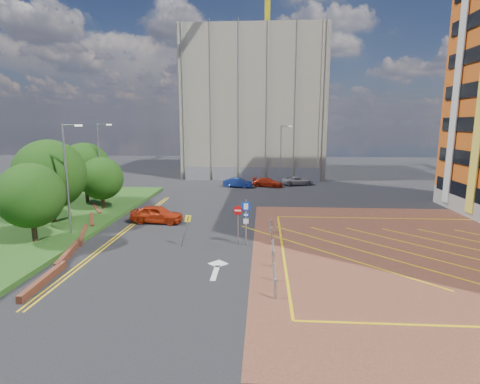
# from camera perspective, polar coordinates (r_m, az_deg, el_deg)

# --- Properties ---
(ground) EXTENTS (140.00, 140.00, 0.00)m
(ground) POSITION_cam_1_polar(r_m,az_deg,el_deg) (25.26, -0.35, -8.76)
(ground) COLOR black
(ground) RESTS_ON ground
(forecourt) EXTENTS (26.00, 26.00, 0.02)m
(forecourt) POSITION_cam_1_polar(r_m,az_deg,el_deg) (28.06, 29.84, -8.20)
(forecourt) COLOR brown
(forecourt) RESTS_ON ground
(grass_bed) EXTENTS (14.00, 32.00, 0.30)m
(grass_bed) POSITION_cam_1_polar(r_m,az_deg,el_deg) (36.62, -29.04, -3.76)
(grass_bed) COLOR #204C18
(grass_bed) RESTS_ON ground
(retaining_wall) EXTENTS (6.06, 20.33, 0.40)m
(retaining_wall) POSITION_cam_1_polar(r_m,az_deg,el_deg) (30.21, -23.13, -5.99)
(retaining_wall) COLOR brown
(retaining_wall) RESTS_ON ground
(tree_a) EXTENTS (4.40, 4.40, 5.41)m
(tree_a) POSITION_cam_1_polar(r_m,az_deg,el_deg) (28.89, -29.27, -0.48)
(tree_a) COLOR #3D2B1C
(tree_a) RESTS_ON grass_bed
(tree_b) EXTENTS (5.60, 5.60, 6.74)m
(tree_b) POSITION_cam_1_polar(r_m,az_deg,el_deg) (33.77, -26.98, 2.39)
(tree_b) COLOR #3D2B1C
(tree_b) RESTS_ON grass_bed
(tree_c) EXTENTS (4.00, 4.00, 4.90)m
(tree_c) POSITION_cam_1_polar(r_m,az_deg,el_deg) (37.39, -20.35, 1.95)
(tree_c) COLOR #3D2B1C
(tree_c) RESTS_ON grass_bed
(tree_d) EXTENTS (5.00, 5.00, 6.08)m
(tree_d) POSITION_cam_1_polar(r_m,az_deg,el_deg) (41.27, -22.55, 3.50)
(tree_d) COLOR #3D2B1C
(tree_d) RESTS_ON grass_bed
(lamp_left_near) EXTENTS (1.53, 0.16, 8.00)m
(lamp_left_near) POSITION_cam_1_polar(r_m,az_deg,el_deg) (29.61, -24.83, 2.40)
(lamp_left_near) COLOR #9EA0A8
(lamp_left_near) RESTS_ON grass_bed
(lamp_left_far) EXTENTS (1.53, 0.16, 8.00)m
(lamp_left_far) POSITION_cam_1_polar(r_m,az_deg,el_deg) (39.41, -20.54, 4.49)
(lamp_left_far) COLOR #9EA0A8
(lamp_left_far) RESTS_ON grass_bed
(lamp_back) EXTENTS (1.53, 0.16, 8.00)m
(lamp_back) POSITION_cam_1_polar(r_m,az_deg,el_deg) (52.00, 6.32, 6.07)
(lamp_back) COLOR #9EA0A8
(lamp_back) RESTS_ON ground
(sign_cluster) EXTENTS (1.17, 0.12, 3.20)m
(sign_cluster) POSITION_cam_1_polar(r_m,az_deg,el_deg) (25.62, 0.46, -3.92)
(sign_cluster) COLOR #9EA0A8
(sign_cluster) RESTS_ON ground
(warning_sign) EXTENTS (0.74, 0.41, 2.25)m
(warning_sign) POSITION_cam_1_polar(r_m,az_deg,el_deg) (25.62, -8.20, -5.25)
(warning_sign) COLOR #9EA0A8
(warning_sign) RESTS_ON ground
(bollard_row) EXTENTS (0.14, 11.14, 0.90)m
(bollard_row) POSITION_cam_1_polar(r_m,az_deg,el_deg) (23.49, 5.04, -9.11)
(bollard_row) COLOR #9EA0A8
(bollard_row) RESTS_ON forecourt
(construction_building) EXTENTS (21.20, 19.20, 22.00)m
(construction_building) POSITION_cam_1_polar(r_m,az_deg,el_deg) (63.86, 2.19, 12.90)
(construction_building) COLOR #A8A189
(construction_building) RESTS_ON ground
(tower_crane) EXTENTS (1.60, 35.00, 35.40)m
(tower_crane) POSITION_cam_1_polar(r_m,az_deg,el_deg) (65.60, 4.22, 25.97)
(tower_crane) COLOR gold
(tower_crane) RESTS_ON ground
(construction_fence) EXTENTS (21.60, 0.06, 2.00)m
(construction_fence) POSITION_cam_1_polar(r_m,az_deg,el_deg) (54.29, 2.90, 2.74)
(construction_fence) COLOR gray
(construction_fence) RESTS_ON ground
(car_red_left) EXTENTS (4.51, 2.15, 1.49)m
(car_red_left) POSITION_cam_1_polar(r_m,az_deg,el_deg) (32.39, -12.54, -3.30)
(car_red_left) COLOR #B92E0F
(car_red_left) RESTS_ON ground
(car_blue_back) EXTENTS (3.95, 2.08, 1.24)m
(car_blue_back) POSITION_cam_1_polar(r_m,az_deg,el_deg) (48.94, -0.33, 1.44)
(car_blue_back) COLOR navy
(car_blue_back) RESTS_ON ground
(car_red_back) EXTENTS (4.31, 2.84, 1.16)m
(car_red_back) POSITION_cam_1_polar(r_m,az_deg,el_deg) (49.48, 4.23, 1.47)
(car_red_back) COLOR #B4250F
(car_red_back) RESTS_ON ground
(car_silver_back) EXTENTS (4.63, 3.15, 1.18)m
(car_silver_back) POSITION_cam_1_polar(r_m,az_deg,el_deg) (51.32, 8.70, 1.71)
(car_silver_back) COLOR #B2B2BA
(car_silver_back) RESTS_ON ground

